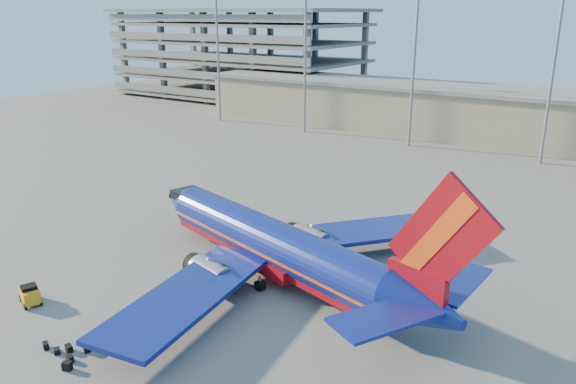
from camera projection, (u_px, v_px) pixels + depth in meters
The scene contains 7 objects.
ground at pixel (266, 245), 52.04m from camera, with size 220.00×220.00×0.00m, color slate.
terminal_building at pixel (526, 117), 91.14m from camera, with size 122.00×16.00×8.50m.
parking_garage at pixel (240, 50), 139.92m from camera, with size 62.00×32.00×21.40m.
light_mast_row at pixel (482, 35), 80.29m from camera, with size 101.60×1.60×28.65m.
aircraft_main at pixel (280, 248), 44.99m from camera, with size 35.07×33.28×12.12m.
baggage_tug at pixel (30, 294), 41.43m from camera, with size 2.33×1.85×1.46m.
luggage_pile at pixel (76, 349), 35.60m from camera, with size 3.74×3.60×0.55m.
Camera 1 is at (28.59, -38.66, 20.62)m, focal length 35.00 mm.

